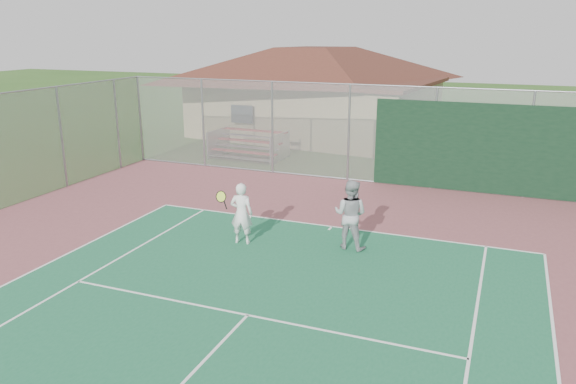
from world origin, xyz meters
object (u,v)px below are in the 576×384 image
Objects in this scene: clubhouse at (315,83)px; player_white_front at (241,214)px; player_grey_back at (350,215)px; bleachers at (248,144)px.

player_white_front is (3.33, -15.43, -1.90)m from clubhouse.
player_white_front is at bearing 19.68° from player_grey_back.
bleachers is 1.77× the size of player_grey_back.
player_grey_back reaches higher than bleachers.
player_grey_back is (6.92, -8.56, 0.28)m from bleachers.
clubhouse is 15.90m from player_white_front.
clubhouse reaches higher than player_grey_back.
player_white_front reaches higher than bleachers.
player_white_front is (4.23, -9.27, 0.21)m from bleachers.
bleachers is (-0.90, -6.16, -2.11)m from clubhouse.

